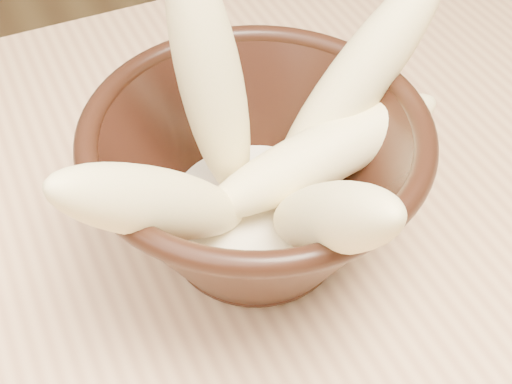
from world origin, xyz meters
TOP-DOWN VIEW (x-y plane):
  - bowl at (-0.03, 0.08)m, footprint 0.20×0.20m
  - milk_puddle at (-0.03, 0.08)m, footprint 0.11×0.11m
  - banana_upright at (-0.04, 0.12)m, footprint 0.06×0.08m
  - banana_left at (-0.10, 0.06)m, footprint 0.14×0.09m
  - banana_right at (0.04, 0.10)m, footprint 0.14×0.05m
  - banana_across at (0.01, 0.08)m, footprint 0.17×0.04m
  - banana_front at (-0.02, 0.01)m, footprint 0.04×0.13m

SIDE VIEW (x-z plane):
  - milk_puddle at x=-0.03m, z-range 0.78..0.79m
  - bowl at x=-0.03m, z-range 0.76..0.87m
  - banana_across at x=0.01m, z-range 0.79..0.85m
  - banana_left at x=-0.10m, z-range 0.78..0.92m
  - banana_front at x=-0.02m, z-range 0.78..0.92m
  - banana_right at x=0.04m, z-range 0.78..0.93m
  - banana_upright at x=-0.04m, z-range 0.79..0.95m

